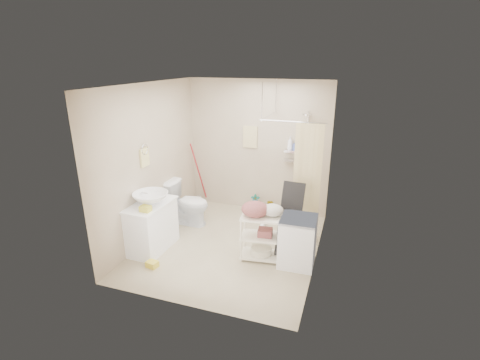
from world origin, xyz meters
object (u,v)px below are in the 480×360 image
at_px(toilet, 187,203).
at_px(laundry_rack, 262,233).
at_px(washing_machine, 298,241).
at_px(vanity, 152,226).

distance_m(toilet, laundry_rack, 1.80).
bearing_deg(washing_machine, laundry_rack, -178.36).
relative_size(vanity, toilet, 1.10).
distance_m(vanity, washing_machine, 2.32).
xyz_separation_m(vanity, laundry_rack, (1.75, 0.27, 0.03)).
bearing_deg(washing_machine, toilet, 160.15).
bearing_deg(toilet, washing_machine, -106.84).
height_order(vanity, laundry_rack, laundry_rack).
relative_size(washing_machine, laundry_rack, 0.88).
height_order(toilet, laundry_rack, laundry_rack).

